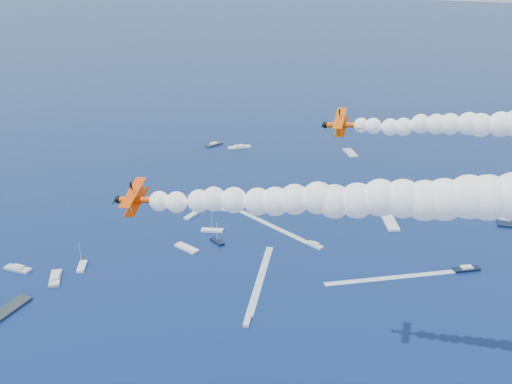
% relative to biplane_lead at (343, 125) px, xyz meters
% --- Properties ---
extents(biplane_lead, '(8.93, 10.31, 7.12)m').
position_rel_biplane_lead_xyz_m(biplane_lead, '(0.00, 0.00, 0.00)').
color(biplane_lead, '#FF5605').
extents(biplane_trail, '(8.10, 9.34, 6.24)m').
position_rel_biplane_lead_xyz_m(biplane_trail, '(-15.86, -41.99, -1.28)').
color(biplane_trail, '#FF4805').
extents(smoke_trail_lead, '(56.50, 23.73, 10.32)m').
position_rel_biplane_lead_xyz_m(smoke_trail_lead, '(27.29, 4.73, 2.09)').
color(smoke_trail_lead, white).
extents(smoke_trail_trail, '(56.83, 30.36, 10.32)m').
position_rel_biplane_lead_xyz_m(smoke_trail_trail, '(11.04, -35.37, 0.81)').
color(smoke_trail_trail, white).
extents(spectator_boats, '(163.59, 167.58, 0.70)m').
position_rel_biplane_lead_xyz_m(spectator_boats, '(-33.14, 65.21, -55.12)').
color(spectator_boats, white).
rests_on(spectator_boats, ground).
extents(boat_wakes, '(79.05, 61.06, 0.04)m').
position_rel_biplane_lead_xyz_m(boat_wakes, '(-23.04, 47.31, -55.44)').
color(boat_wakes, white).
rests_on(boat_wakes, ground).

